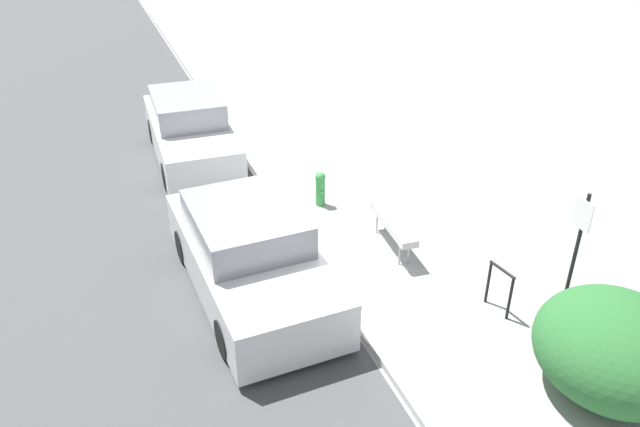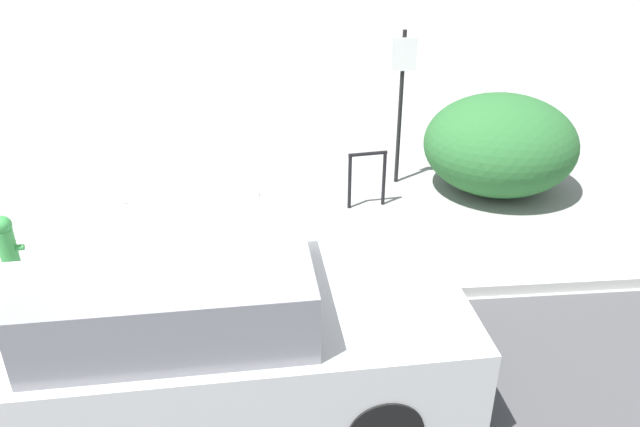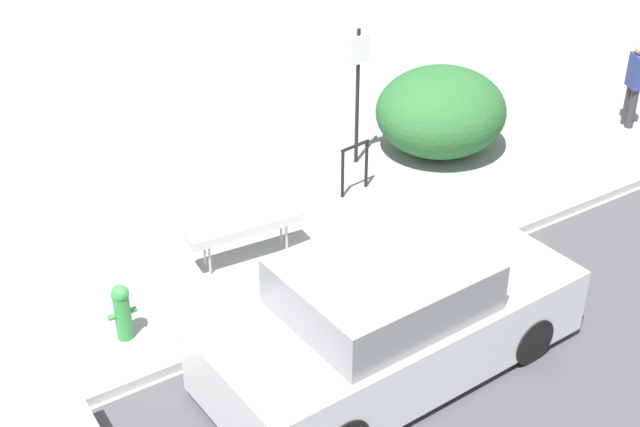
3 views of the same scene
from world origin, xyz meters
The scene contains 9 objects.
ground_plane centered at (0.00, 0.00, 0.00)m, with size 60.00×60.00×0.00m, color gray.
curb centered at (0.00, 0.00, 0.07)m, with size 60.00×0.20×0.13m.
bench centered at (-0.27, 1.50, 0.53)m, with size 1.67×0.45×0.60m.
bike_rack centered at (2.06, 2.24, 0.50)m, with size 0.55×0.12×0.83m.
sign_post centered at (2.65, 3.03, 1.38)m, with size 0.36×0.08×2.30m.
fire_hydrant centered at (-2.33, 0.83, 0.41)m, with size 0.36×0.22×0.77m.
shrub_hedge centered at (4.07, 2.63, 0.72)m, with size 2.22×2.10×1.44m.
pedestrian centered at (7.53, 1.54, 0.83)m, with size 0.31×0.40×1.55m.
parked_car_near centered at (0.05, -1.34, 0.68)m, with size 4.52×2.08×1.52m.
Camera 3 is at (-4.98, -7.62, 6.97)m, focal length 50.00 mm.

